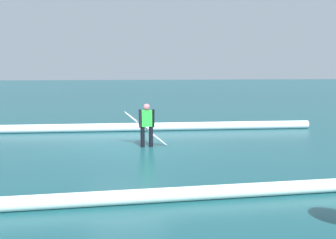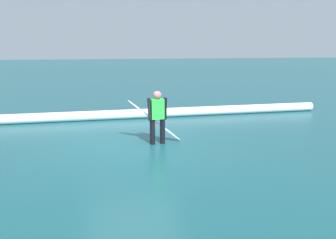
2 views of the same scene
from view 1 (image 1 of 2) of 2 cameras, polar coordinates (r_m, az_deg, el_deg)
name	(u,v)px [view 1 (image 1 of 2)]	position (r m, az deg, el deg)	size (l,w,h in m)	color
ground_plane	(126,147)	(14.44, -5.56, -3.64)	(147.59, 147.59, 0.00)	#174E55
surfer	(147,123)	(14.34, -2.80, -0.45)	(0.52, 0.25, 1.43)	black
surfboard	(146,128)	(14.67, -2.94, -1.16)	(1.51, 0.58, 1.18)	white
wave_crest_foreground	(69,128)	(18.06, -12.83, -1.11)	(0.34, 0.34, 20.20)	white
wave_crest_midground	(227,191)	(8.97, 7.76, -9.31)	(0.29, 0.29, 25.61)	white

